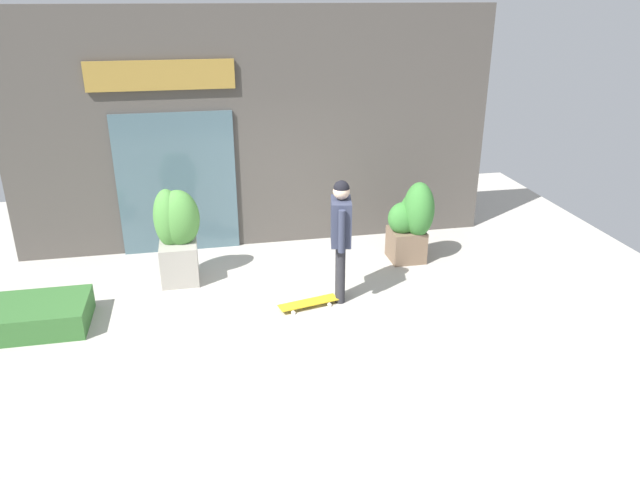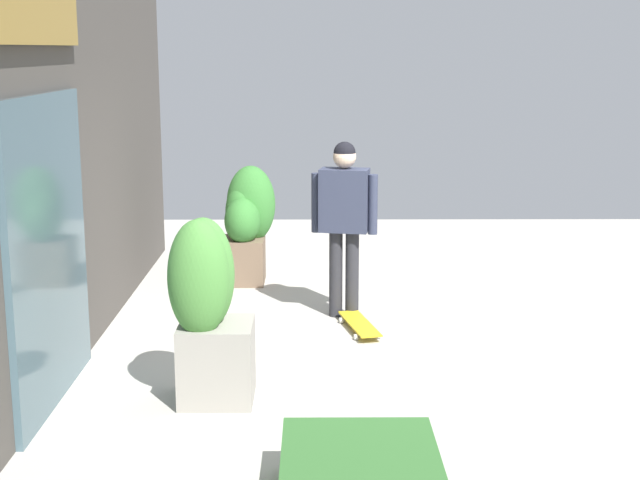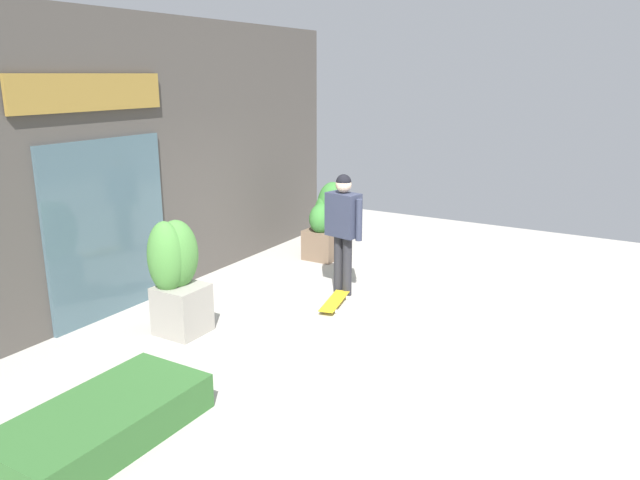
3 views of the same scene
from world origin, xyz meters
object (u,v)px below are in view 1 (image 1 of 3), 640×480
Objects in this scene: planter_box_right at (412,220)px; skateboard at (308,303)px; planter_box_left at (176,232)px; skateboarder at (341,228)px.

skateboard is at bearing -147.32° from planter_box_right.
planter_box_left reaches higher than planter_box_right.
skateboarder is at bearing -26.34° from planter_box_left.
skateboarder is 1.32× the size of planter_box_right.
skateboarder is 2.02× the size of skateboard.
skateboarder reaches higher than planter_box_right.
skateboarder is at bearing -177.10° from skateboard.
skateboard is at bearing -35.29° from planter_box_left.
skateboard is (-0.47, -0.13, -0.99)m from skateboarder.
planter_box_left is 3.56m from planter_box_right.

